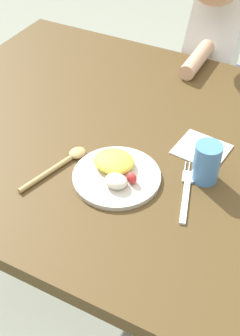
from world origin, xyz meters
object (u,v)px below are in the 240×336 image
(plate, at_px, (116,172))
(spoon, at_px, (63,162))
(person, at_px, (210,69))
(drinking_cup, at_px, (207,163))
(fork, at_px, (186,191))

(plate, distance_m, spoon, 0.14)
(person, bearing_deg, drinking_cup, 106.57)
(spoon, relative_size, person, 0.19)
(drinking_cup, bearing_deg, spoon, -160.83)
(fork, distance_m, drinking_cup, 0.08)
(drinking_cup, bearing_deg, fork, -108.50)
(drinking_cup, xyz_separation_m, person, (-0.21, 0.69, -0.16))
(spoon, xyz_separation_m, drinking_cup, (0.34, 0.12, 0.04))
(drinking_cup, distance_m, person, 0.74)
(drinking_cup, height_order, person, person)
(plate, distance_m, drinking_cup, 0.22)
(spoon, bearing_deg, drinking_cup, -55.28)
(plate, bearing_deg, drinking_cup, 25.72)
(plate, bearing_deg, person, 90.82)
(plate, bearing_deg, fork, 9.60)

